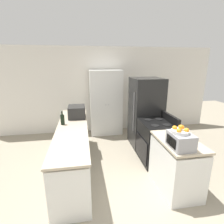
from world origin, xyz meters
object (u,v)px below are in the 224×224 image
(refrigerator, at_px, (145,113))
(pantry_cabinet, at_px, (106,103))
(wine_bottle, at_px, (62,119))
(toaster_oven, at_px, (181,141))
(stove, at_px, (156,141))
(microwave, at_px, (77,112))
(fruit_bowl, at_px, (180,131))

(refrigerator, bearing_deg, pantry_cabinet, 133.65)
(wine_bottle, height_order, toaster_oven, wine_bottle)
(stove, height_order, wine_bottle, wine_bottle)
(pantry_cabinet, height_order, refrigerator, pantry_cabinet)
(stove, distance_m, toaster_oven, 1.29)
(microwave, relative_size, wine_bottle, 1.60)
(microwave, relative_size, fruit_bowl, 1.76)
(stove, xyz_separation_m, toaster_oven, (-0.14, -1.15, 0.56))
(wine_bottle, bearing_deg, toaster_oven, -36.48)
(toaster_oven, bearing_deg, fruit_bowl, 158.66)
(microwave, xyz_separation_m, toaster_oven, (1.55, -1.81, -0.02))
(stove, height_order, fruit_bowl, fruit_bowl)
(wine_bottle, bearing_deg, stove, -5.93)
(stove, bearing_deg, refrigerator, 86.85)
(stove, relative_size, wine_bottle, 3.76)
(fruit_bowl, bearing_deg, wine_bottle, 143.39)
(refrigerator, xyz_separation_m, fruit_bowl, (-0.21, -1.97, 0.29))
(toaster_oven, bearing_deg, wine_bottle, 143.52)
(microwave, height_order, wine_bottle, wine_bottle)
(refrigerator, relative_size, toaster_oven, 4.67)
(stove, relative_size, refrigerator, 0.60)
(stove, xyz_separation_m, fruit_bowl, (-0.16, -1.14, 0.72))
(wine_bottle, bearing_deg, pantry_cabinet, 54.82)
(microwave, xyz_separation_m, fruit_bowl, (1.53, -1.81, 0.14))
(stove, bearing_deg, pantry_cabinet, 115.76)
(pantry_cabinet, bearing_deg, toaster_oven, -76.26)
(fruit_bowl, bearing_deg, stove, 81.94)
(pantry_cabinet, relative_size, refrigerator, 1.09)
(refrigerator, distance_m, fruit_bowl, 2.01)
(fruit_bowl, bearing_deg, refrigerator, 84.00)
(fruit_bowl, bearing_deg, toaster_oven, -21.34)
(fruit_bowl, bearing_deg, pantry_cabinet, 103.44)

